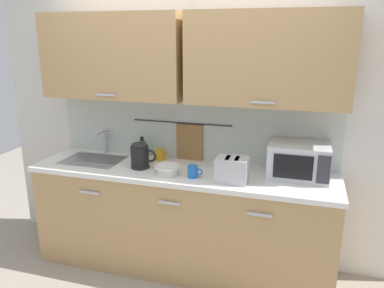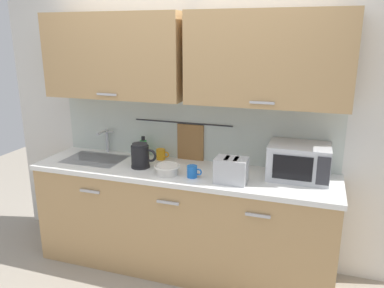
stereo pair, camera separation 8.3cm
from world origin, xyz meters
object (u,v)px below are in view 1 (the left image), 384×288
toaster (232,170)px  mug_by_kettle (193,172)px  mug_near_sink (160,155)px  mixing_bowl (168,169)px  microwave (299,161)px  electric_kettle (140,156)px  dish_soap_bottle (142,149)px

toaster → mug_by_kettle: toaster is taller
mug_near_sink → mug_by_kettle: same height
mug_near_sink → mixing_bowl: mug_near_sink is taller
mug_by_kettle → toaster: bearing=-0.8°
mug_near_sink → microwave: bearing=-4.4°
microwave → electric_kettle: (-1.27, -0.16, -0.03)m
microwave → mug_by_kettle: bearing=-162.5°
mixing_bowl → mug_by_kettle: 0.21m
dish_soap_bottle → mug_by_kettle: size_ratio=1.63×
dish_soap_bottle → mug_near_sink: dish_soap_bottle is taller
dish_soap_bottle → mixing_bowl: (0.37, -0.34, -0.04)m
mug_near_sink → mixing_bowl: 0.39m
mug_near_sink → dish_soap_bottle: bearing=178.7°
mug_near_sink → toaster: (0.71, -0.34, 0.05)m
microwave → mug_by_kettle: size_ratio=3.83×
mixing_bowl → mug_by_kettle: mug_by_kettle is taller
mixing_bowl → mug_by_kettle: size_ratio=1.78×
electric_kettle → mug_by_kettle: (0.49, -0.09, -0.05)m
mixing_bowl → mug_by_kettle: bearing=-0.1°
dish_soap_bottle → mug_by_kettle: (0.58, -0.34, -0.04)m
mug_near_sink → mug_by_kettle: bearing=-39.6°
mug_near_sink → mixing_bowl: bearing=-59.9°
toaster → mug_by_kettle: 0.31m
electric_kettle → mug_by_kettle: size_ratio=1.89×
microwave → mixing_bowl: (-0.99, -0.25, -0.09)m
microwave → toaster: size_ratio=1.80×
dish_soap_bottle → mug_near_sink: 0.18m
microwave → mixing_bowl: 1.03m
microwave → mixing_bowl: size_ratio=2.15×
dish_soap_bottle → microwave: bearing=-4.0°
mixing_bowl → mug_by_kettle: (0.21, -0.00, 0.00)m
electric_kettle → mug_near_sink: electric_kettle is taller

